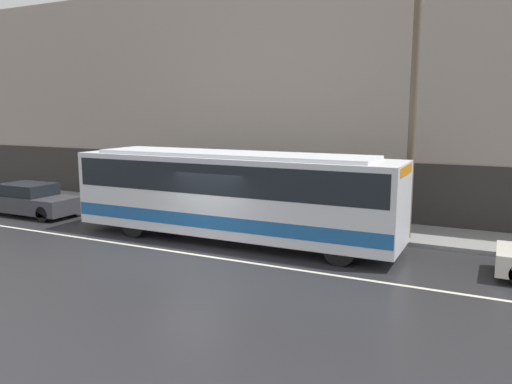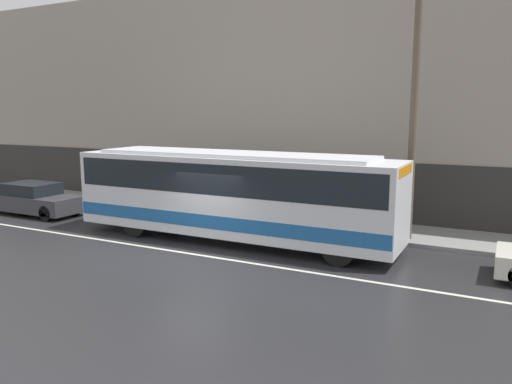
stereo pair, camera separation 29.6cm
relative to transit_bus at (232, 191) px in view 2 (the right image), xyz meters
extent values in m
plane|color=#262628|center=(-0.18, -2.04, -1.75)|extent=(60.00, 60.00, 0.00)
cube|color=gray|center=(-0.18, 3.42, -1.68)|extent=(60.00, 2.94, 0.14)
cube|color=gray|center=(-0.18, 5.04, 3.30)|extent=(60.00, 0.30, 10.09)
cube|color=#2D2B28|center=(-0.18, 4.88, -0.49)|extent=(60.00, 0.06, 2.52)
cube|color=beige|center=(-0.18, -2.04, -1.75)|extent=(54.00, 0.14, 0.01)
cube|color=silver|center=(-0.01, 0.00, -0.08)|extent=(11.62, 2.50, 2.63)
cube|color=#1E5999|center=(-0.01, 0.00, -0.85)|extent=(11.57, 2.52, 0.45)
cube|color=black|center=(-0.01, 0.00, 0.55)|extent=(11.28, 2.52, 1.00)
cube|color=orange|center=(5.76, 0.00, 1.04)|extent=(0.12, 1.87, 0.28)
cube|color=silver|center=(-0.01, 0.00, 1.29)|extent=(9.88, 2.12, 0.12)
cylinder|color=black|center=(4.21, -1.09, -1.26)|extent=(0.98, 0.28, 0.98)
cylinder|color=black|center=(4.21, 1.09, -1.26)|extent=(0.98, 0.28, 0.98)
cylinder|color=black|center=(-3.42, -1.09, -1.26)|extent=(0.98, 0.28, 0.98)
cylinder|color=black|center=(-3.42, 1.09, -1.26)|extent=(0.98, 0.28, 0.98)
cube|color=#38383D|center=(-10.06, 0.00, -1.23)|extent=(4.58, 1.75, 0.69)
cube|color=black|center=(-10.17, 0.00, -0.63)|extent=(2.20, 1.58, 0.51)
cylinder|color=black|center=(-8.42, -0.78, -1.42)|extent=(0.65, 0.20, 0.65)
cylinder|color=black|center=(-8.42, 0.78, -1.42)|extent=(0.65, 0.20, 0.65)
cylinder|color=black|center=(-11.69, 0.78, -1.42)|extent=(0.65, 0.20, 0.65)
cylinder|color=brown|center=(5.51, 2.57, 2.65)|extent=(0.25, 0.25, 8.52)
camera|label=1|loc=(8.23, -14.89, 2.75)|focal=35.00mm
camera|label=2|loc=(8.49, -14.76, 2.75)|focal=35.00mm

